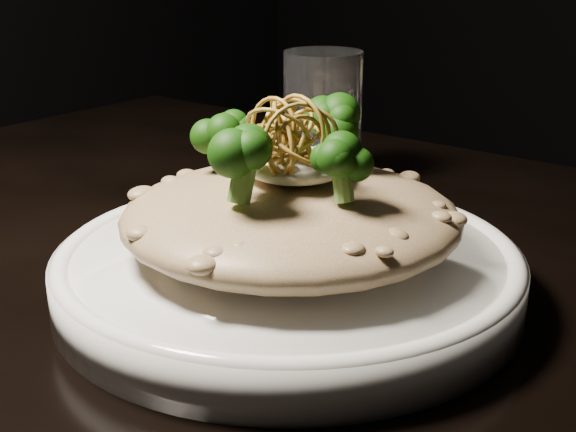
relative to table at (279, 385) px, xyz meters
The scene contains 7 objects.
table is the anchor object (origin of this frame).
plate 0.10m from the table, 38.17° to the right, with size 0.30×0.30×0.03m, color white.
risotto 0.14m from the table, 34.52° to the right, with size 0.22×0.22×0.05m, color brown.
broccoli 0.19m from the table, 43.92° to the right, with size 0.14×0.14×0.05m, color black, non-canonical shape.
cheese 0.17m from the table, 26.04° to the right, with size 0.07×0.07×0.02m, color white.
shallots 0.20m from the table, 36.53° to the right, with size 0.06×0.06×0.04m, color brown, non-canonical shape.
drinking_glass 0.26m from the table, 117.93° to the left, with size 0.07×0.07×0.13m, color silver.
Camera 1 is at (0.31, -0.39, 0.97)m, focal length 50.00 mm.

